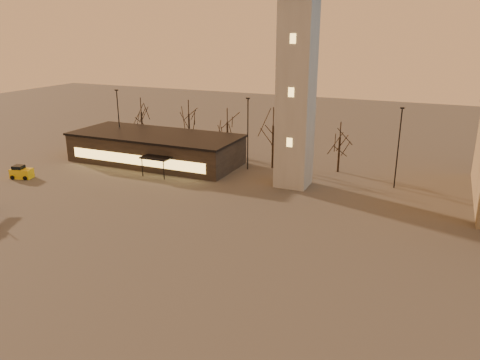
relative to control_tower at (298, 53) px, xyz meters
The scene contains 6 objects.
ground 34.15m from the control_tower, 90.00° to the right, with size 220.00×220.00×0.00m, color #484542.
control_tower is the anchor object (origin of this frame).
terminal 26.24m from the control_tower, behind, with size 25.40×12.20×4.30m.
light_poles 10.97m from the control_tower, 63.48° to the left, with size 58.50×12.25×10.14m.
tree_row 19.48m from the control_tower, 146.24° to the left, with size 37.20×9.20×8.80m.
service_cart 39.36m from the control_tower, 160.57° to the right, with size 3.03×2.31×1.74m.
Camera 1 is at (16.81, -24.68, 19.09)m, focal length 35.00 mm.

